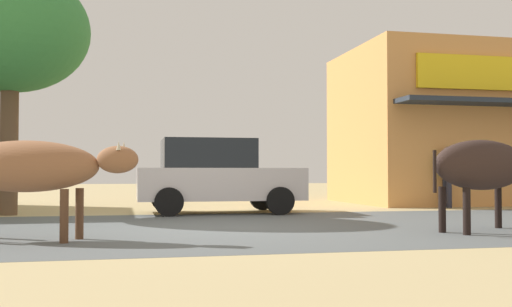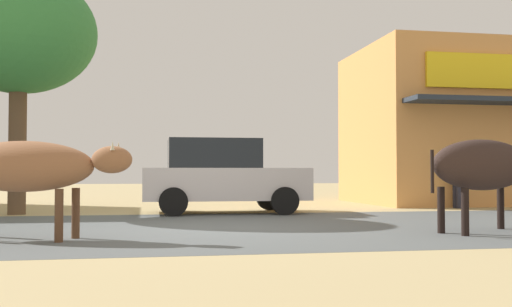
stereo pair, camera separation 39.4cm
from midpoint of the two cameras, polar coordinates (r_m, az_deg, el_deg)
ground at (r=9.99m, az=-2.99°, el=-6.98°), size 80.00×80.00×0.00m
asphalt_road at (r=9.99m, az=-2.99°, el=-6.97°), size 72.00×6.63×0.00m
storefront_right_club at (r=19.73m, az=21.58°, el=2.31°), size 7.97×5.57×4.54m
roadside_tree at (r=14.31m, az=-20.62°, el=10.49°), size 3.33×3.33×5.28m
parked_hatchback_car at (r=13.59m, az=-2.45°, el=-2.06°), size 3.63×2.00×1.64m
cow_near_brown at (r=8.68m, az=-19.58°, el=-1.25°), size 2.62×1.34×1.33m
cow_far_dark at (r=9.93m, az=21.86°, el=-1.09°), size 2.61×1.34×1.40m
pedestrian_by_shop at (r=16.27m, az=19.00°, el=-1.66°), size 0.46×0.61×1.57m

